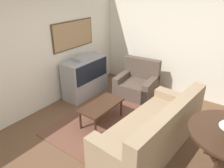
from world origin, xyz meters
name	(u,v)px	position (x,y,z in m)	size (l,w,h in m)	color
ground_plane	(117,144)	(0.00, 0.00, 0.00)	(12.00, 12.00, 0.00)	brown
wall_back	(34,51)	(0.02, 2.13, 1.35)	(12.00, 0.10, 2.70)	silver
wall_right	(180,41)	(2.63, 0.00, 1.35)	(0.06, 12.00, 2.70)	silver
area_rug	(103,121)	(0.41, 0.67, 0.01)	(2.23, 1.51, 0.01)	brown
tv	(86,77)	(1.11, 1.76, 0.49)	(1.21, 0.49, 1.05)	#9E9EA3
couch	(153,132)	(0.33, -0.53, 0.32)	(2.33, 1.09, 0.93)	#9E8466
armchair	(137,84)	(1.87, 0.69, 0.28)	(0.94, 1.02, 0.90)	brown
coffee_table	(102,106)	(0.38, 0.65, 0.38)	(0.96, 0.48, 0.43)	#3D2619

